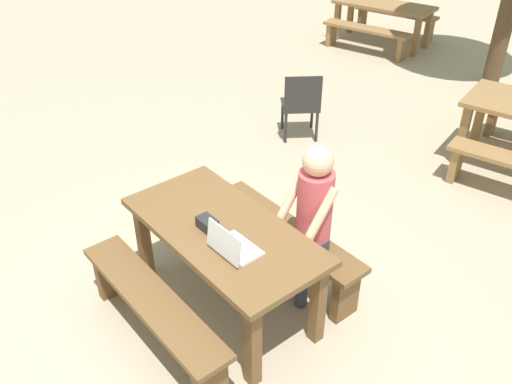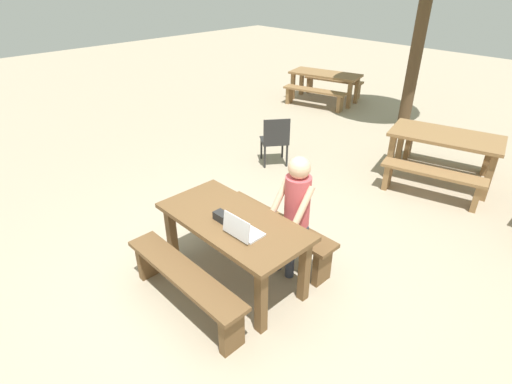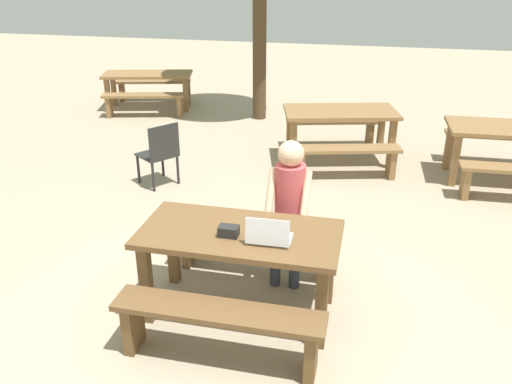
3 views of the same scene
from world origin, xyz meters
The scene contains 14 objects.
ground_plane centered at (0.00, 0.00, 0.00)m, with size 30.00×30.00×0.00m, color tan.
picnic_table_front centered at (0.00, 0.00, 0.65)m, with size 1.64×0.81×0.78m.
bench_near centered at (0.00, -0.64, 0.35)m, with size 1.59×0.30×0.48m.
bench_far centered at (0.00, 0.64, 0.35)m, with size 1.59×0.30×0.48m.
laptop centered at (0.27, -0.12, 0.84)m, with size 0.35×0.26×0.23m.
small_pouch centered at (-0.06, -0.09, 0.82)m, with size 0.16×0.11×0.09m.
person_seated centered at (0.30, 0.61, 0.80)m, with size 0.38×0.40×1.36m.
plastic_chair centered at (-1.71, 2.43, 0.46)m, with size 0.61×0.61×0.86m.
picnic_table_mid centered at (-3.42, 6.02, 0.59)m, with size 1.82×1.10×0.70m.
bench_mid_south centered at (-3.28, 5.44, 0.32)m, with size 1.56×0.67×0.43m.
bench_mid_north centered at (-3.57, 6.60, 0.32)m, with size 1.56×0.67×0.43m.
picnic_table_rear centered at (0.50, 3.88, 0.65)m, with size 1.76×1.19×0.78m.
bench_rear_south centered at (0.67, 3.24, 0.32)m, with size 1.47×0.65×0.44m.
bench_rear_north centered at (0.34, 4.52, 0.32)m, with size 1.47×0.65×0.44m.
Camera 2 is at (2.64, -2.23, 3.04)m, focal length 28.41 mm.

